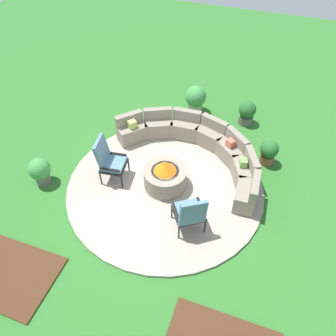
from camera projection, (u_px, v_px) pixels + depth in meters
name	position (u px, v px, depth m)	size (l,w,h in m)	color
ground_plane	(165.00, 186.00, 8.06)	(24.00, 24.00, 0.00)	#2D6B28
patio_circle	(165.00, 186.00, 8.04)	(4.71, 4.71, 0.06)	#9E9384
mulch_bed_left	(7.00, 274.00, 6.46)	(1.89, 1.36, 0.04)	#472B19
fire_pit	(165.00, 176.00, 7.80)	(1.01, 1.01, 0.78)	gray
curved_stone_bench	(199.00, 146.00, 8.54)	(3.95, 2.43, 0.79)	gray
lounge_chair_front_left	(109.00, 160.00, 7.80)	(0.68, 0.67, 1.15)	black
lounge_chair_front_right	(190.00, 213.00, 6.78)	(0.83, 0.83, 1.03)	black
potted_plant_0	(196.00, 98.00, 9.89)	(0.62, 0.62, 0.84)	#A89E8E
potted_plant_1	(247.00, 112.00, 9.54)	(0.49, 0.49, 0.72)	#605B56
potted_plant_2	(269.00, 152.00, 8.37)	(0.46, 0.46, 0.69)	brown
potted_plant_3	(40.00, 171.00, 7.89)	(0.52, 0.52, 0.71)	#605B56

